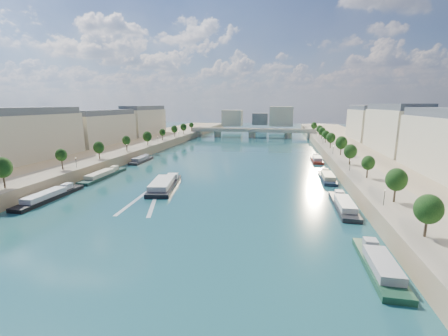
% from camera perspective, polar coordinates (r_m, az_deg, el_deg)
% --- Properties ---
extents(ground, '(700.00, 700.00, 0.00)m').
position_cam_1_polar(ground, '(138.47, -0.47, -0.37)').
color(ground, '#0D343B').
rests_on(ground, ground).
extents(quay_left, '(44.00, 520.00, 5.00)m').
position_cam_1_polar(quay_left, '(167.61, -25.37, 1.52)').
color(quay_left, '#9E8460').
rests_on(quay_left, ground).
extents(quay_right, '(44.00, 520.00, 5.00)m').
position_cam_1_polar(quay_right, '(142.59, 29.19, -0.54)').
color(quay_right, '#9E8460').
rests_on(quay_right, ground).
extents(pave_left, '(14.00, 520.00, 0.10)m').
position_cam_1_polar(pave_left, '(158.80, -21.08, 2.29)').
color(pave_left, gray).
rests_on(pave_left, quay_left).
extents(pave_right, '(14.00, 520.00, 0.10)m').
position_cam_1_polar(pave_right, '(138.10, 23.39, 0.73)').
color(pave_right, gray).
rests_on(pave_right, quay_right).
extents(trees_left, '(4.80, 268.80, 8.26)m').
position_cam_1_polar(trees_left, '(158.68, -20.24, 4.33)').
color(trees_left, '#382B1E').
rests_on(trees_left, ground).
extents(trees_right, '(4.80, 268.80, 8.26)m').
position_cam_1_polar(trees_right, '(146.51, 22.00, 3.61)').
color(trees_right, '#382B1E').
rests_on(trees_right, ground).
extents(lamps_left, '(0.36, 200.36, 4.28)m').
position_cam_1_polar(lamps_left, '(147.66, -21.71, 2.63)').
color(lamps_left, black).
rests_on(lamps_left, ground).
extents(lamps_right, '(0.36, 200.36, 4.28)m').
position_cam_1_polar(lamps_right, '(141.57, 21.29, 2.29)').
color(lamps_right, black).
rests_on(lamps_right, ground).
extents(buildings_left, '(16.00, 226.00, 23.20)m').
position_cam_1_polar(buildings_left, '(183.27, -26.86, 6.61)').
color(buildings_left, beige).
rests_on(buildings_left, ground).
extents(buildings_right, '(16.00, 226.00, 23.20)m').
position_cam_1_polar(buildings_right, '(156.28, 32.93, 5.23)').
color(buildings_right, beige).
rests_on(buildings_right, ground).
extents(skyline, '(79.00, 42.00, 22.00)m').
position_cam_1_polar(skyline, '(353.13, 7.26, 9.55)').
color(skyline, beige).
rests_on(skyline, ground).
extents(bridge, '(112.00, 12.00, 8.15)m').
position_cam_1_polar(bridge, '(274.46, 5.38, 6.88)').
color(bridge, '#C1B79E').
rests_on(bridge, ground).
extents(tour_barge, '(12.99, 28.75, 3.78)m').
position_cam_1_polar(tour_barge, '(111.45, -11.32, -3.15)').
color(tour_barge, black).
rests_on(tour_barge, ground).
extents(wake, '(12.41, 26.02, 0.04)m').
position_cam_1_polar(wake, '(97.27, -15.00, -6.23)').
color(wake, silver).
rests_on(wake, ground).
extents(moored_barges_left, '(5.00, 157.17, 3.60)m').
position_cam_1_polar(moored_barges_left, '(109.18, -31.32, -5.16)').
color(moored_barges_left, '#1A1836').
rests_on(moored_barges_left, ground).
extents(moored_barges_right, '(5.00, 164.78, 3.60)m').
position_cam_1_polar(moored_barges_right, '(94.09, 21.96, -6.81)').
color(moored_barges_right, black).
rests_on(moored_barges_right, ground).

